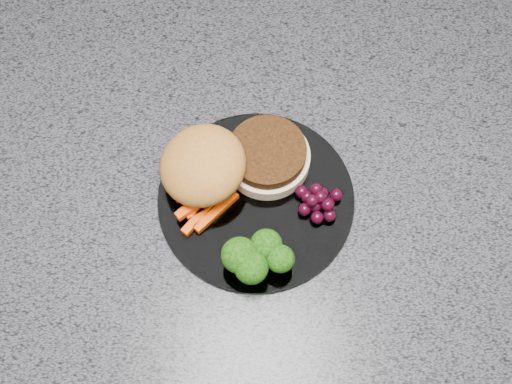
# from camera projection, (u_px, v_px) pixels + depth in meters

# --- Properties ---
(island_cabinet) EXTENTS (1.20, 0.60, 0.86)m
(island_cabinet) POSITION_uv_depth(u_px,v_px,m) (278.00, 276.00, 1.39)
(island_cabinet) COLOR brown
(island_cabinet) RESTS_ON ground
(countertop) EXTENTS (1.20, 0.60, 0.04)m
(countertop) POSITION_uv_depth(u_px,v_px,m) (287.00, 175.00, 0.98)
(countertop) COLOR #4B4B55
(countertop) RESTS_ON island_cabinet
(plate) EXTENTS (0.26, 0.26, 0.01)m
(plate) POSITION_uv_depth(u_px,v_px,m) (256.00, 199.00, 0.94)
(plate) COLOR white
(plate) RESTS_ON countertop
(burger) EXTENTS (0.23, 0.17, 0.06)m
(burger) POSITION_uv_depth(u_px,v_px,m) (226.00, 164.00, 0.93)
(burger) COLOR beige
(burger) RESTS_ON plate
(carrot_sticks) EXTENTS (0.08, 0.08, 0.02)m
(carrot_sticks) POSITION_uv_depth(u_px,v_px,m) (206.00, 203.00, 0.93)
(carrot_sticks) COLOR #F04604
(carrot_sticks) RESTS_ON plate
(broccoli) EXTENTS (0.09, 0.07, 0.06)m
(broccoli) POSITION_uv_depth(u_px,v_px,m) (255.00, 257.00, 0.87)
(broccoli) COLOR olive
(broccoli) RESTS_ON plate
(grape_bunch) EXTENTS (0.06, 0.05, 0.03)m
(grape_bunch) POSITION_uv_depth(u_px,v_px,m) (318.00, 202.00, 0.92)
(grape_bunch) COLOR black
(grape_bunch) RESTS_ON plate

